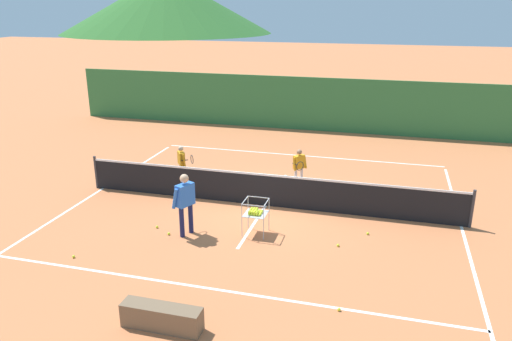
% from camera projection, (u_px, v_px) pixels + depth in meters
% --- Properties ---
extents(ground_plane, '(120.00, 120.00, 0.00)m').
position_uv_depth(ground_plane, '(266.00, 206.00, 14.39)').
color(ground_plane, '#C67042').
extents(line_baseline_near, '(10.67, 0.08, 0.01)m').
position_uv_depth(line_baseline_near, '(211.00, 289.00, 10.21)').
color(line_baseline_near, white).
rests_on(line_baseline_near, ground).
extents(line_baseline_far, '(10.67, 0.08, 0.01)m').
position_uv_depth(line_baseline_far, '(298.00, 155.00, 19.09)').
color(line_baseline_far, white).
rests_on(line_baseline_far, ground).
extents(line_sideline_west, '(0.08, 9.72, 0.01)m').
position_uv_depth(line_sideline_west, '(103.00, 188.00, 15.72)').
color(line_sideline_west, white).
rests_on(line_sideline_west, ground).
extents(line_sideline_east, '(0.08, 9.72, 0.01)m').
position_uv_depth(line_sideline_east, '(461.00, 226.00, 13.05)').
color(line_sideline_east, white).
rests_on(line_sideline_east, ground).
extents(line_service_center, '(0.08, 5.55, 0.01)m').
position_uv_depth(line_service_center, '(266.00, 205.00, 14.39)').
color(line_service_center, white).
rests_on(line_service_center, ground).
extents(tennis_net, '(11.15, 0.08, 1.05)m').
position_uv_depth(tennis_net, '(266.00, 190.00, 14.23)').
color(tennis_net, '#333338').
rests_on(tennis_net, ground).
extents(instructor, '(0.49, 0.82, 1.63)m').
position_uv_depth(instructor, '(185.00, 199.00, 12.30)').
color(instructor, '#191E4C').
rests_on(instructor, ground).
extents(student_0, '(0.64, 0.48, 1.22)m').
position_uv_depth(student_0, '(182.00, 161.00, 16.05)').
color(student_0, black).
rests_on(student_0, ground).
extents(student_1, '(0.44, 0.68, 1.24)m').
position_uv_depth(student_1, '(299.00, 164.00, 15.63)').
color(student_1, silver).
rests_on(student_1, ground).
extents(ball_cart, '(0.58, 0.58, 0.90)m').
position_uv_depth(ball_cart, '(255.00, 212.00, 12.47)').
color(ball_cart, '#B7B7BC').
rests_on(ball_cart, ground).
extents(tennis_ball_0, '(0.07, 0.07, 0.07)m').
position_uv_depth(tennis_ball_0, '(368.00, 233.00, 12.58)').
color(tennis_ball_0, yellow).
rests_on(tennis_ball_0, ground).
extents(tennis_ball_1, '(0.07, 0.07, 0.07)m').
position_uv_depth(tennis_ball_1, '(157.00, 227.00, 12.95)').
color(tennis_ball_1, yellow).
rests_on(tennis_ball_1, ground).
extents(tennis_ball_2, '(0.07, 0.07, 0.07)m').
position_uv_depth(tennis_ball_2, '(74.00, 257.00, 11.44)').
color(tennis_ball_2, yellow).
rests_on(tennis_ball_2, ground).
extents(tennis_ball_3, '(0.07, 0.07, 0.07)m').
position_uv_depth(tennis_ball_3, '(339.00, 309.00, 9.47)').
color(tennis_ball_3, yellow).
rests_on(tennis_ball_3, ground).
extents(tennis_ball_4, '(0.07, 0.07, 0.07)m').
position_uv_depth(tennis_ball_4, '(169.00, 234.00, 12.57)').
color(tennis_ball_4, yellow).
rests_on(tennis_ball_4, ground).
extents(tennis_ball_5, '(0.07, 0.07, 0.07)m').
position_uv_depth(tennis_ball_5, '(338.00, 245.00, 11.97)').
color(tennis_ball_5, yellow).
rests_on(tennis_ball_5, ground).
extents(windscreen_fence, '(23.47, 0.08, 2.43)m').
position_uv_depth(windscreen_fence, '(316.00, 104.00, 22.41)').
color(windscreen_fence, '#33753D').
rests_on(windscreen_fence, ground).
extents(courtside_bench, '(1.50, 0.36, 0.46)m').
position_uv_depth(courtside_bench, '(162.00, 317.00, 8.92)').
color(courtside_bench, brown).
rests_on(courtside_bench, ground).
extents(hill_0, '(39.18, 39.18, 10.57)m').
position_uv_depth(hill_0, '(166.00, 4.00, 92.00)').
color(hill_0, '#2D6628').
rests_on(hill_0, ground).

